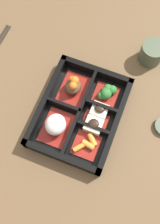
{
  "coord_description": "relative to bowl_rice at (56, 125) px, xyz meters",
  "views": [
    {
      "loc": [
        -0.21,
        -0.08,
        0.66
      ],
      "look_at": [
        0.0,
        0.0,
        0.03
      ],
      "focal_mm": 42.0,
      "sensor_mm": 36.0,
      "label": 1
    }
  ],
  "objects": [
    {
      "name": "ground_plane",
      "position": [
        0.06,
        -0.04,
        -0.04
      ],
      "size": [
        3.0,
        3.0,
        0.0
      ],
      "primitive_type": "plane",
      "color": "brown"
    },
    {
      "name": "bento_base",
      "position": [
        0.06,
        -0.04,
        -0.03
      ],
      "size": [
        0.26,
        0.21,
        0.01
      ],
      "color": "black",
      "rests_on": "ground_plane"
    },
    {
      "name": "bento_rim",
      "position": [
        0.06,
        -0.04,
        -0.01
      ],
      "size": [
        0.26,
        0.21,
        0.04
      ],
      "color": "black",
      "rests_on": "ground_plane"
    },
    {
      "name": "bowl_rice",
      "position": [
        0.0,
        0.0,
        0.0
      ],
      "size": [
        0.1,
        0.07,
        0.06
      ],
      "color": "maroon",
      "rests_on": "bento_base"
    },
    {
      "name": "bowl_stew",
      "position": [
        0.12,
        -0.0,
        -0.0
      ],
      "size": [
        0.1,
        0.07,
        0.05
      ],
      "color": "maroon",
      "rests_on": "bento_base"
    },
    {
      "name": "bowl_carrots",
      "position": [
        -0.01,
        -0.09,
        -0.02
      ],
      "size": [
        0.07,
        0.06,
        0.02
      ],
      "color": "maroon",
      "rests_on": "bento_base"
    },
    {
      "name": "bowl_tofu",
      "position": [
        0.06,
        -0.09,
        -0.01
      ],
      "size": [
        0.08,
        0.06,
        0.04
      ],
      "color": "maroon",
      "rests_on": "bento_base"
    },
    {
      "name": "bowl_greens",
      "position": [
        0.13,
        -0.09,
        -0.01
      ],
      "size": [
        0.06,
        0.06,
        0.04
      ],
      "color": "maroon",
      "rests_on": "bento_base"
    },
    {
      "name": "tea_cup",
      "position": [
        0.29,
        -0.16,
        -0.0
      ],
      "size": [
        0.07,
        0.07,
        0.06
      ],
      "color": "#424C38",
      "rests_on": "ground_plane"
    }
  ]
}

